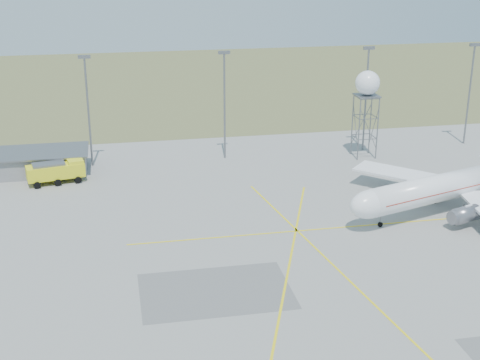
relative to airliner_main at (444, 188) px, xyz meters
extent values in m
plane|color=#9D9C97|center=(-18.26, -32.97, -3.89)|extent=(400.00, 400.00, 0.00)
cube|color=#636A3A|center=(-18.26, 107.03, -3.88)|extent=(400.00, 120.00, 0.03)
cube|color=gray|center=(-63.26, 31.03, -2.09)|extent=(18.00, 9.00, 3.60)
cube|color=slate|center=(-63.26, 31.03, -0.14)|extent=(19.00, 10.00, 0.30)
cylinder|color=slate|center=(-53.26, 33.03, 6.11)|extent=(0.36, 0.36, 20.00)
cube|color=slate|center=(-53.26, 33.03, 16.31)|extent=(2.20, 0.50, 0.60)
cylinder|color=slate|center=(-28.26, 33.03, 6.11)|extent=(0.36, 0.36, 20.00)
cube|color=slate|center=(-28.26, 33.03, 16.31)|extent=(2.20, 0.50, 0.60)
cylinder|color=slate|center=(-0.26, 33.03, 6.11)|extent=(0.36, 0.36, 20.00)
cube|color=slate|center=(-0.26, 33.03, 16.31)|extent=(2.20, 0.50, 0.60)
cylinder|color=slate|center=(21.74, 33.03, 6.11)|extent=(0.36, 0.36, 20.00)
cube|color=slate|center=(21.74, 33.03, 16.31)|extent=(2.20, 0.50, 0.60)
cylinder|color=white|center=(-0.61, -0.20, 0.11)|extent=(27.32, 12.54, 4.21)
ellipsoid|color=white|center=(-13.61, -4.47, 0.11)|extent=(7.71, 6.10, 4.21)
cube|color=black|center=(-14.81, -4.86, 0.74)|extent=(2.24, 2.70, 1.03)
cube|color=white|center=(-2.06, 9.29, -0.94)|extent=(15.36, 15.60, 0.38)
cylinder|color=slate|center=(-3.51, 5.27, -1.89)|extent=(4.96, 3.68, 2.42)
cylinder|color=slate|center=(0.30, -6.33, -1.89)|extent=(4.96, 3.68, 2.42)
cube|color=#B5200C|center=(-2.61, -0.86, 0.21)|extent=(21.33, 10.61, 0.13)
cylinder|color=black|center=(-11.61, -3.81, -3.42)|extent=(0.93, 0.93, 0.95)
cube|color=black|center=(1.39, 0.46, -3.42)|extent=(2.97, 6.33, 0.95)
cylinder|color=slate|center=(1.39, 0.46, -2.94)|extent=(0.32, 0.32, 1.89)
cylinder|color=slate|center=(-3.68, 26.89, 2.11)|extent=(0.22, 0.22, 12.00)
cylinder|color=slate|center=(0.01, 26.89, 2.11)|extent=(0.22, 0.22, 12.00)
cylinder|color=slate|center=(0.01, 30.58, 2.11)|extent=(0.22, 0.22, 12.00)
cylinder|color=slate|center=(-3.68, 30.58, 2.11)|extent=(0.22, 0.22, 12.00)
cube|color=slate|center=(-1.83, 28.74, 8.11)|extent=(4.29, 4.29, 0.23)
sphere|color=white|center=(-1.83, 28.74, 10.51)|extent=(4.62, 4.62, 4.62)
cube|color=yellow|center=(-59.26, 24.66, -1.75)|extent=(10.09, 5.11, 2.36)
cube|color=yellow|center=(-55.90, 25.36, -0.79)|extent=(3.13, 3.46, 1.50)
cube|color=black|center=(-55.17, 25.51, -0.68)|extent=(0.67, 2.75, 1.07)
cube|color=slate|center=(-60.30, 24.44, -0.36)|extent=(5.76, 3.61, 0.43)
camera|label=1|loc=(-48.97, -87.82, 35.60)|focal=50.00mm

